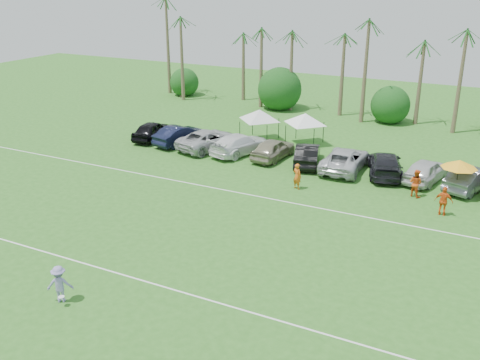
% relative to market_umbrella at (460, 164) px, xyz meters
% --- Properties ---
extents(ground, '(120.00, 120.00, 0.00)m').
position_rel_market_umbrella_xyz_m(ground, '(-14.04, -19.73, -2.33)').
color(ground, '#2D691F').
rests_on(ground, ground).
extents(field_lines, '(80.00, 12.10, 0.01)m').
position_rel_market_umbrella_xyz_m(field_lines, '(-14.04, -11.73, -2.33)').
color(field_lines, white).
rests_on(field_lines, ground).
extents(palm_tree_0, '(2.40, 2.40, 8.90)m').
position_rel_market_umbrella_xyz_m(palm_tree_0, '(-36.04, 18.27, 5.15)').
color(palm_tree_0, brown).
rests_on(palm_tree_0, ground).
extents(palm_tree_1, '(2.40, 2.40, 9.90)m').
position_rel_market_umbrella_xyz_m(palm_tree_1, '(-31.04, 18.27, 6.02)').
color(palm_tree_1, brown).
rests_on(palm_tree_1, ground).
extents(palm_tree_2, '(2.40, 2.40, 10.90)m').
position_rel_market_umbrella_xyz_m(palm_tree_2, '(-26.04, 18.27, 6.88)').
color(palm_tree_2, brown).
rests_on(palm_tree_2, ground).
extents(palm_tree_3, '(2.40, 2.40, 11.90)m').
position_rel_market_umbrella_xyz_m(palm_tree_3, '(-22.04, 18.27, 7.73)').
color(palm_tree_3, brown).
rests_on(palm_tree_3, ground).
extents(palm_tree_4, '(2.40, 2.40, 8.90)m').
position_rel_market_umbrella_xyz_m(palm_tree_4, '(-18.04, 18.27, 5.15)').
color(palm_tree_4, brown).
rests_on(palm_tree_4, ground).
extents(palm_tree_5, '(2.40, 2.40, 9.90)m').
position_rel_market_umbrella_xyz_m(palm_tree_5, '(-14.04, 18.27, 6.02)').
color(palm_tree_5, brown).
rests_on(palm_tree_5, ground).
extents(palm_tree_6, '(2.40, 2.40, 10.90)m').
position_rel_market_umbrella_xyz_m(palm_tree_6, '(-10.04, 18.27, 6.88)').
color(palm_tree_6, brown).
rests_on(palm_tree_6, ground).
extents(palm_tree_7, '(2.40, 2.40, 11.90)m').
position_rel_market_umbrella_xyz_m(palm_tree_7, '(-6.04, 18.27, 7.73)').
color(palm_tree_7, brown).
rests_on(palm_tree_7, ground).
extents(palm_tree_8, '(2.40, 2.40, 8.90)m').
position_rel_market_umbrella_xyz_m(palm_tree_8, '(-1.04, 18.27, 5.15)').
color(palm_tree_8, brown).
rests_on(palm_tree_8, ground).
extents(bush_tree_0, '(4.00, 4.00, 4.00)m').
position_rel_market_umbrella_xyz_m(bush_tree_0, '(-33.04, 19.27, -0.54)').
color(bush_tree_0, brown).
rests_on(bush_tree_0, ground).
extents(bush_tree_1, '(4.00, 4.00, 4.00)m').
position_rel_market_umbrella_xyz_m(bush_tree_1, '(-20.04, 19.27, -0.54)').
color(bush_tree_1, brown).
rests_on(bush_tree_1, ground).
extents(bush_tree_2, '(4.00, 4.00, 4.00)m').
position_rel_market_umbrella_xyz_m(bush_tree_2, '(-8.04, 19.27, -0.54)').
color(bush_tree_2, brown).
rests_on(bush_tree_2, ground).
extents(sideline_player_a, '(0.77, 0.64, 1.83)m').
position_rel_market_umbrella_xyz_m(sideline_player_a, '(-9.91, -3.28, -1.42)').
color(sideline_player_a, orange).
rests_on(sideline_player_a, ground).
extents(sideline_player_b, '(1.11, 1.01, 1.87)m').
position_rel_market_umbrella_xyz_m(sideline_player_b, '(-2.43, -1.03, -1.40)').
color(sideline_player_b, '#DF5018').
rests_on(sideline_player_b, ground).
extents(sideline_player_c, '(1.11, 0.51, 1.85)m').
position_rel_market_umbrella_xyz_m(sideline_player_c, '(-0.38, -3.33, -1.41)').
color(sideline_player_c, orange).
rests_on(sideline_player_c, ground).
extents(canopy_tent_left, '(4.02, 4.02, 3.26)m').
position_rel_market_umbrella_xyz_m(canopy_tent_left, '(-17.00, 6.00, 0.45)').
color(canopy_tent_left, black).
rests_on(canopy_tent_left, ground).
extents(canopy_tent_right, '(3.94, 3.94, 3.19)m').
position_rel_market_umbrella_xyz_m(canopy_tent_right, '(-13.03, 6.71, 0.40)').
color(canopy_tent_right, black).
rests_on(canopy_tent_right, ground).
extents(market_umbrella, '(2.34, 2.34, 2.60)m').
position_rel_market_umbrella_xyz_m(market_umbrella, '(0.00, 0.00, 0.00)').
color(market_umbrella, black).
rests_on(market_umbrella, ground).
extents(frisbee_player, '(1.33, 1.17, 1.78)m').
position_rel_market_umbrella_xyz_m(frisbee_player, '(-14.55, -20.77, -1.44)').
color(frisbee_player, '#8F86BE').
rests_on(frisbee_player, ground).
extents(parked_car_0, '(2.40, 5.01, 1.65)m').
position_rel_market_umbrella_xyz_m(parked_car_0, '(-25.64, 2.01, -1.51)').
color(parked_car_0, black).
rests_on(parked_car_0, ground).
extents(parked_car_1, '(2.77, 5.27, 1.65)m').
position_rel_market_umbrella_xyz_m(parked_car_1, '(-22.71, 1.88, -1.51)').
color(parked_car_1, black).
rests_on(parked_car_1, ground).
extents(parked_car_2, '(4.25, 6.47, 1.65)m').
position_rel_market_umbrella_xyz_m(parked_car_2, '(-19.79, 1.85, -1.51)').
color(parked_car_2, '#B2B3B4').
rests_on(parked_car_2, ground).
extents(parked_car_3, '(3.90, 6.13, 1.65)m').
position_rel_market_umbrella_xyz_m(parked_car_3, '(-16.86, 1.87, -1.51)').
color(parked_car_3, white).
rests_on(parked_car_3, ground).
extents(parked_car_4, '(2.36, 5.00, 1.65)m').
position_rel_market_umbrella_xyz_m(parked_car_4, '(-13.93, 1.91, -1.51)').
color(parked_car_4, gray).
rests_on(parked_car_4, ground).
extents(parked_car_5, '(3.04, 5.30, 1.65)m').
position_rel_market_umbrella_xyz_m(parked_car_5, '(-11.00, 1.80, -1.51)').
color(parked_car_5, black).
rests_on(parked_car_5, ground).
extents(parked_car_6, '(2.92, 6.03, 1.65)m').
position_rel_market_umbrella_xyz_m(parked_car_6, '(-8.08, 1.91, -1.51)').
color(parked_car_6, '#BDBEC0').
rests_on(parked_car_6, ground).
extents(parked_car_7, '(3.77, 6.11, 1.65)m').
position_rel_market_umbrella_xyz_m(parked_car_7, '(-5.15, 2.24, -1.51)').
color(parked_car_7, black).
rests_on(parked_car_7, ground).
extents(parked_car_8, '(3.03, 5.17, 1.65)m').
position_rel_market_umbrella_xyz_m(parked_car_8, '(-2.22, 2.14, -1.51)').
color(parked_car_8, silver).
rests_on(parked_car_8, ground).
extents(parked_car_9, '(3.26, 5.31, 1.65)m').
position_rel_market_umbrella_xyz_m(parked_car_9, '(0.71, 1.88, -1.51)').
color(parked_car_9, slate).
rests_on(parked_car_9, ground).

